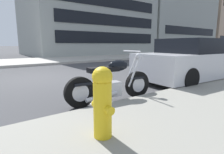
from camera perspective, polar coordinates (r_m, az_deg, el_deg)
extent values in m
plane|color=#3D3D3F|center=(7.33, -20.84, -0.33)|extent=(260.00, 260.00, 0.00)
cube|color=#ADA89E|center=(19.43, 9.46, 6.54)|extent=(120.00, 5.00, 0.14)
cube|color=silver|center=(4.15, -7.62, -7.37)|extent=(0.12, 2.20, 0.01)
cylinder|color=black|center=(4.38, 7.83, -2.30)|extent=(0.63, 0.17, 0.62)
cylinder|color=silver|center=(4.38, 7.83, -2.30)|extent=(0.35, 0.15, 0.34)
cylinder|color=black|center=(3.68, -9.96, -4.73)|extent=(0.63, 0.17, 0.62)
cylinder|color=silver|center=(3.68, -9.96, -4.73)|extent=(0.35, 0.15, 0.34)
cube|color=silver|center=(3.99, -0.29, -3.67)|extent=(0.42, 0.30, 0.30)
cube|color=black|center=(3.82, -2.63, 2.36)|extent=(0.70, 0.29, 0.10)
ellipsoid|color=black|center=(3.99, 1.95, 3.58)|extent=(0.50, 0.29, 0.24)
cube|color=black|center=(3.66, -9.31, -2.05)|extent=(0.38, 0.22, 0.06)
cube|color=black|center=(4.33, 7.68, -0.12)|extent=(0.33, 0.19, 0.06)
cylinder|color=silver|center=(4.29, 5.80, 1.76)|extent=(0.34, 0.08, 0.65)
cylinder|color=silver|center=(4.17, 6.93, 1.52)|extent=(0.34, 0.08, 0.65)
cylinder|color=silver|center=(4.17, 6.13, 7.94)|extent=(0.10, 0.62, 0.04)
sphere|color=silver|center=(4.30, 8.25, 6.36)|extent=(0.15, 0.15, 0.15)
cylinder|color=silver|center=(3.75, -3.18, -6.05)|extent=(0.71, 0.16, 0.16)
cube|color=silver|center=(7.05, 24.07, 3.66)|extent=(4.42, 2.08, 0.80)
cube|color=black|center=(7.03, 24.49, 8.80)|extent=(2.37, 1.81, 0.47)
cylinder|color=black|center=(8.72, 24.60, 3.05)|extent=(0.63, 0.26, 0.62)
cylinder|color=black|center=(6.52, 10.84, 1.70)|extent=(0.63, 0.26, 0.62)
cylinder|color=black|center=(5.46, 22.84, -0.55)|extent=(0.63, 0.26, 0.62)
cylinder|color=gold|center=(2.22, -2.94, -10.12)|extent=(0.22, 0.22, 0.68)
sphere|color=gold|center=(2.12, -3.04, 0.06)|extent=(0.24, 0.24, 0.24)
cylinder|color=gold|center=(2.32, -4.87, -8.35)|extent=(0.10, 0.08, 0.10)
cylinder|color=gold|center=(2.10, -0.81, -10.34)|extent=(0.10, 0.08, 0.10)
cube|color=#939993|center=(24.19, -7.78, 17.31)|extent=(14.25, 10.36, 8.59)
cube|color=black|center=(19.60, -0.13, 12.03)|extent=(11.97, 0.06, 1.10)
cube|color=black|center=(19.74, -0.13, 17.19)|extent=(11.97, 0.06, 1.10)
cube|color=black|center=(20.04, -0.13, 22.24)|extent=(11.97, 0.06, 1.10)
cube|color=#939993|center=(34.10, 17.15, 19.80)|extent=(15.19, 9.03, 14.42)
cube|color=black|center=(31.08, 23.64, 12.88)|extent=(12.76, 0.06, 1.10)
cube|color=tan|center=(44.93, 27.66, 13.89)|extent=(9.36, 8.71, 10.11)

